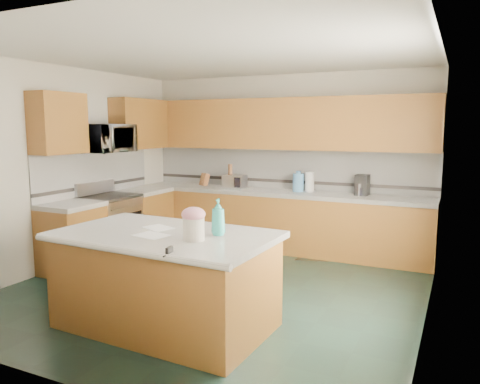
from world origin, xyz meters
The scene contains 52 objects.
floor centered at (0.00, 0.00, 0.00)m, with size 4.60×4.60×0.00m, color black.
ceiling centered at (0.00, 0.00, 2.70)m, with size 4.60×4.60×0.00m, color white.
wall_back centered at (0.00, 2.32, 1.35)m, with size 4.60×0.04×2.70m, color silver.
wall_front centered at (0.00, -2.32, 1.35)m, with size 4.60×0.04×2.70m, color silver.
wall_left centered at (-2.32, 0.00, 1.35)m, with size 0.04×4.60×2.70m, color silver.
wall_right centered at (2.32, 0.00, 1.35)m, with size 0.04×4.60×2.70m, color silver.
back_base_cab centered at (0.00, 2.00, 0.43)m, with size 4.60×0.60×0.86m, color #492C0E.
back_countertop centered at (0.00, 2.00, 0.89)m, with size 4.60×0.64×0.06m, color white.
back_upper_cab centered at (0.00, 2.13, 1.94)m, with size 4.60×0.33×0.78m, color #492C0E.
back_backsplash centered at (0.00, 2.29, 1.24)m, with size 4.60×0.02×0.63m, color silver.
back_accent_band centered at (0.00, 2.28, 1.04)m, with size 4.60×0.01×0.05m, color black.
left_base_cab_rear centered at (-2.00, 1.29, 0.43)m, with size 0.60×0.82×0.86m, color #492C0E.
left_counter_rear centered at (-2.00, 1.29, 0.89)m, with size 0.64×0.82×0.06m, color white.
left_base_cab_front centered at (-2.00, -0.24, 0.43)m, with size 0.60×0.72×0.86m, color #492C0E.
left_counter_front centered at (-2.00, -0.24, 0.89)m, with size 0.64×0.72×0.06m, color white.
left_backsplash centered at (-2.29, 0.55, 1.24)m, with size 0.02×2.30×0.63m, color silver.
left_accent_band centered at (-2.28, 0.55, 1.04)m, with size 0.01×2.30×0.05m, color black.
left_upper_cab_rear centered at (-2.13, 1.42, 1.94)m, with size 0.33×1.09×0.78m, color #492C0E.
left_upper_cab_front centered at (-2.13, -0.24, 1.94)m, with size 0.33×0.72×0.78m, color #492C0E.
range_body centered at (-2.00, 0.50, 0.44)m, with size 0.60×0.76×0.88m, color #B7B7BC.
range_oven_door centered at (-1.71, 0.50, 0.40)m, with size 0.02×0.68×0.55m, color black.
range_cooktop centered at (-2.00, 0.50, 0.90)m, with size 0.62×0.78×0.04m, color black.
range_handle centered at (-1.68, 0.50, 0.78)m, with size 0.02×0.02×0.66m, color #B7B7BC.
range_backguard centered at (-2.26, 0.50, 1.02)m, with size 0.06×0.76×0.18m, color #B7B7BC.
microwave centered at (-2.00, 0.50, 1.73)m, with size 0.73×0.50×0.41m, color #B7B7BC.
island_base centered at (0.07, -1.11, 0.43)m, with size 1.93×1.10×0.86m, color #492C0E.
island_top centered at (0.07, -1.11, 0.89)m, with size 2.03×1.20×0.06m, color white.
island_bullnose centered at (0.07, -1.72, 0.89)m, with size 0.06×0.06×2.03m, color white.
treat_jar centered at (0.47, -1.26, 1.02)m, with size 0.19×0.19×0.20m, color silver.
treat_jar_lid centered at (0.47, -1.26, 1.15)m, with size 0.21×0.21×0.13m, color pink.
treat_jar_knob centered at (0.47, -1.26, 1.19)m, with size 0.02×0.02×0.07m, color tan.
treat_jar_knob_end_l centered at (0.44, -1.26, 1.19)m, with size 0.04×0.04×0.04m, color tan.
treat_jar_knob_end_r centered at (0.51, -1.26, 1.19)m, with size 0.04×0.04×0.04m, color tan.
soap_bottle_island centered at (0.57, -0.99, 1.09)m, with size 0.13×0.13×0.33m, color teal.
paper_sheet_a centered at (0.03, -1.27, 0.92)m, with size 0.30×0.23×0.00m, color white.
paper_sheet_b centered at (-0.10, -0.98, 0.92)m, with size 0.29×0.21×0.00m, color white.
clamp_body centered at (0.51, -1.70, 0.93)m, with size 0.03×0.09×0.08m, color black.
clamp_handle centered at (0.51, -1.75, 0.91)m, with size 0.01×0.01×0.06m, color black.
knife_block centered at (-1.32, 2.05, 1.02)m, with size 0.11×0.09×0.21m, color #472814.
utensil_crock centered at (-0.85, 2.08, 1.00)m, with size 0.12×0.12×0.15m, color black.
utensil_bundle centered at (-0.85, 2.08, 1.18)m, with size 0.07×0.07×0.22m, color #472814.
toaster_oven centered at (-0.76, 2.05, 1.02)m, with size 0.35×0.24×0.20m, color #B7B7BC.
toaster_oven_door centered at (-0.76, 1.94, 1.02)m, with size 0.31×0.01×0.16m, color black.
paper_towel centered at (0.48, 2.10, 1.07)m, with size 0.13×0.13×0.30m, color white.
paper_towel_base centered at (0.48, 2.10, 0.93)m, with size 0.20×0.20×0.01m, color #B7B7BC.
water_jug centered at (0.31, 2.06, 1.06)m, with size 0.17×0.17×0.27m, color teal.
water_jug_neck centered at (0.31, 2.06, 1.21)m, with size 0.08×0.08×0.04m, color teal.
coffee_maker centered at (1.27, 2.08, 1.07)m, with size 0.18×0.19×0.30m, color black.
coffee_carafe centered at (1.27, 2.04, 0.98)m, with size 0.12×0.12×0.12m, color black.
soap_bottle_back centered at (1.26, 2.05, 1.05)m, with size 0.12×0.12×0.26m, color white.
soap_back_cap centered at (1.26, 2.05, 1.20)m, with size 0.02×0.02×0.03m, color red.
window_light_proxy centered at (2.29, -0.20, 1.50)m, with size 0.02×1.40×1.10m, color white.
Camera 1 is at (2.54, -4.67, 1.90)m, focal length 35.00 mm.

